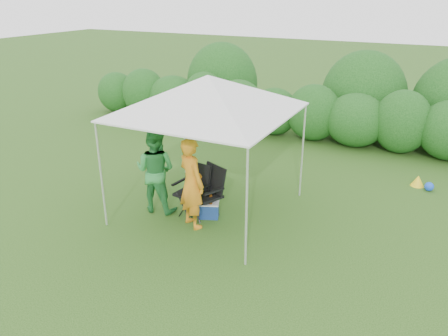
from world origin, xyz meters
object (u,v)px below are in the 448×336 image
at_px(woman, 156,170).
at_px(canopy, 208,94).
at_px(cooler, 209,210).
at_px(man, 192,183).
at_px(chair_right, 209,188).
at_px(chair_left, 194,186).

bearing_deg(woman, canopy, -160.69).
bearing_deg(cooler, man, -130.12).
relative_size(woman, cooler, 3.75).
xyz_separation_m(man, woman, (-1.00, 0.24, -0.01)).
distance_m(chair_right, man, 0.61).
bearing_deg(canopy, chair_right, -63.23).
height_order(canopy, chair_right, canopy).
bearing_deg(man, canopy, -61.03).
bearing_deg(chair_right, man, -75.87).
height_order(chair_left, woman, woman).
bearing_deg(chair_left, woman, -153.19).
distance_m(canopy, woman, 1.91).
height_order(chair_left, cooler, chair_left).
bearing_deg(woman, man, 158.78).
height_order(man, woman, man).
bearing_deg(man, chair_left, -36.96).
bearing_deg(chair_left, man, -55.61).
relative_size(canopy, chair_left, 2.99).
xyz_separation_m(canopy, chair_left, (-0.22, -0.24, -1.87)).
bearing_deg(man, chair_right, -72.50).
bearing_deg(man, woman, 13.52).
xyz_separation_m(canopy, man, (0.02, -0.74, -1.56)).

